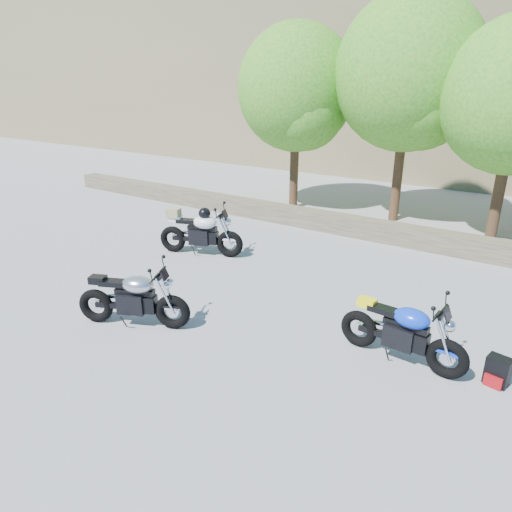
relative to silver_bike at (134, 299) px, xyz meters
The scene contains 8 objects.
ground 1.59m from the silver_bike, 60.70° to the left, with size 90.00×90.00×0.00m, color gray.
stone_wall 6.86m from the silver_bike, 83.80° to the left, with size 22.00×0.55×0.50m, color #4C3F32.
tree_decid_left 9.17m from the silver_bike, 101.07° to the left, with size 3.67×3.67×5.62m.
tree_decid_mid 9.68m from the silver_bike, 79.47° to the left, with size 4.08×4.08×6.24m.
silver_bike is the anchor object (origin of this frame).
white_bike 3.58m from the silver_bike, 112.39° to the left, with size 2.06×0.93×1.18m.
blue_bike 4.39m from the silver_bike, 19.80° to the left, with size 1.97×0.62×0.99m.
backpack 5.68m from the silver_bike, 17.17° to the left, with size 0.34×0.31×0.42m.
Camera 1 is at (4.90, -5.92, 3.93)m, focal length 32.00 mm.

